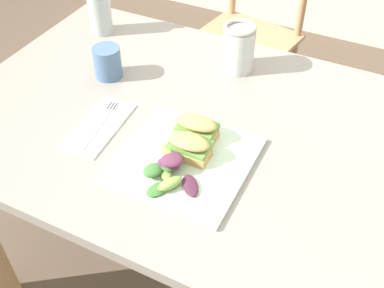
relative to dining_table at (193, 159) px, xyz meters
The scene contains 11 objects.
dining_table is the anchor object (origin of this frame).
chair_wooden_far 0.96m from the dining_table, 101.83° to the left, with size 0.46×0.46×0.87m.
plate_lunch 0.20m from the dining_table, 72.19° to the right, with size 0.29×0.29×0.01m, color beige.
sandwich_half_front 0.22m from the dining_table, 68.44° to the right, with size 0.10×0.06×0.06m.
sandwich_half_back 0.18m from the dining_table, 58.40° to the right, with size 0.10×0.06×0.06m.
salad_mixed_greens 0.24m from the dining_table, 77.95° to the right, with size 0.14×0.18×0.04m.
napkin_folded 0.27m from the dining_table, 147.89° to the right, with size 0.10×0.21×0.00m, color silver.
fork_on_napkin 0.26m from the dining_table, 151.96° to the right, with size 0.05×0.19×0.00m.
bottle_cold_brew 0.56m from the dining_table, 149.50° to the left, with size 0.07×0.07×0.19m.
mason_jar_iced_tea 0.32m from the dining_table, 88.04° to the left, with size 0.09×0.09×0.13m.
cup_extra_side 0.35m from the dining_table, 166.44° to the left, with size 0.07×0.07×0.09m, color #4C6B93.
Camera 1 is at (0.25, -0.81, 1.48)m, focal length 43.59 mm.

